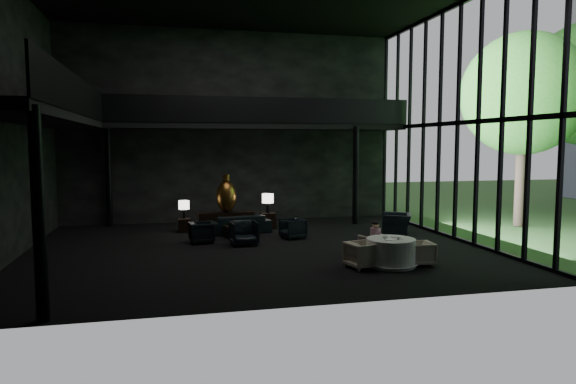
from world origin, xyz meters
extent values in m
cube|color=black|center=(0.00, 0.00, 0.00)|extent=(14.00, 12.00, 0.02)
cube|color=black|center=(0.00, 6.00, 4.00)|extent=(14.00, 0.04, 8.00)
cube|color=black|center=(0.00, -6.00, 4.00)|extent=(14.00, 0.04, 8.00)
cube|color=black|center=(-7.00, 0.00, 4.00)|extent=(0.04, 12.00, 8.00)
cube|color=black|center=(-6.00, 0.00, 4.00)|extent=(2.00, 12.00, 0.25)
cube|color=black|center=(1.00, 5.00, 4.00)|extent=(12.00, 2.00, 0.25)
cube|color=black|center=(-5.00, 0.00, 4.60)|extent=(0.06, 12.00, 1.00)
cube|color=black|center=(1.00, 4.00, 4.60)|extent=(12.00, 0.06, 1.00)
cylinder|color=black|center=(-5.00, -5.70, 2.00)|extent=(0.24, 0.24, 4.00)
cylinder|color=black|center=(-5.00, 5.70, 2.00)|extent=(0.24, 0.24, 4.00)
cylinder|color=black|center=(4.80, 4.00, 2.00)|extent=(0.24, 0.24, 4.00)
cylinder|color=#382D23|center=(11.00, 2.00, 2.45)|extent=(0.36, 0.36, 4.90)
sphere|color=#2B5E21|center=(11.00, 2.00, 5.25)|extent=(4.80, 4.80, 4.80)
cube|color=black|center=(-0.53, 3.74, 0.34)|extent=(2.14, 0.49, 0.68)
ellipsoid|color=#9F6A3B|center=(-0.53, 3.70, 1.28)|extent=(0.78, 0.78, 1.20)
cylinder|color=#9F6A3B|center=(-0.53, 3.70, 2.01)|extent=(0.27, 0.27, 0.24)
cube|color=black|center=(-2.13, 3.61, 0.25)|extent=(0.46, 0.46, 0.50)
cylinder|color=black|center=(-2.13, 3.67, 0.67)|extent=(0.12, 0.12, 0.35)
cylinder|color=white|center=(-2.13, 3.67, 1.01)|extent=(0.40, 0.40, 0.32)
cube|color=black|center=(1.07, 3.66, 0.31)|extent=(0.56, 0.56, 0.61)
cylinder|color=black|center=(1.07, 3.65, 0.81)|extent=(0.13, 0.13, 0.39)
cylinder|color=white|center=(1.07, 3.65, 1.18)|extent=(0.44, 0.44, 0.35)
imported|color=black|center=(-0.17, 2.89, 0.50)|extent=(2.63, 1.13, 0.99)
imported|color=black|center=(-1.63, 1.26, 0.38)|extent=(0.78, 0.83, 0.76)
imported|color=black|center=(1.51, 1.36, 0.38)|extent=(0.86, 0.89, 0.76)
imported|color=black|center=(-0.32, 0.59, 0.49)|extent=(1.00, 0.94, 0.97)
imported|color=black|center=(5.41, 1.34, 0.55)|extent=(1.26, 1.48, 1.09)
cube|color=black|center=(-0.26, 1.89, 0.21)|extent=(1.18, 1.18, 0.42)
cylinder|color=white|center=(3.13, -3.17, 0.38)|extent=(1.31, 1.31, 0.75)
cone|color=white|center=(3.13, -3.17, 0.05)|extent=(1.49, 1.49, 0.10)
imported|color=#A1A08E|center=(3.11, -2.14, 0.36)|extent=(0.86, 0.83, 0.72)
imported|color=#9E9C8F|center=(3.95, -3.25, 0.32)|extent=(0.64, 0.67, 0.65)
imported|color=#9A968B|center=(2.31, -3.19, 0.39)|extent=(0.86, 0.89, 0.77)
cylinder|color=#D3A3BB|center=(3.11, -2.15, 0.66)|extent=(0.30, 0.30, 0.43)
sphere|color=#D8A884|center=(3.11, -2.15, 0.98)|extent=(0.21, 0.21, 0.21)
ellipsoid|color=black|center=(3.11, -2.15, 1.01)|extent=(0.22, 0.22, 0.15)
cylinder|color=white|center=(3.00, -3.33, 0.76)|extent=(0.24, 0.24, 0.01)
cylinder|color=white|center=(3.32, -3.00, 0.76)|extent=(0.28, 0.28, 0.02)
cylinder|color=white|center=(3.37, -3.30, 0.76)|extent=(0.16, 0.16, 0.01)
cylinder|color=white|center=(3.35, -3.23, 0.79)|extent=(0.08, 0.08, 0.06)
ellipsoid|color=white|center=(3.00, -3.07, 0.79)|extent=(0.15, 0.15, 0.08)
cylinder|color=#99999E|center=(3.25, -3.38, 0.79)|extent=(0.07, 0.07, 0.08)
camera|label=1|loc=(-2.66, -15.80, 3.30)|focal=32.00mm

